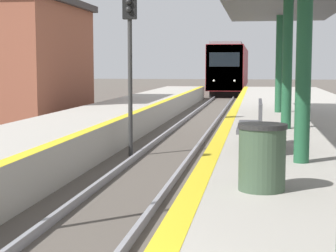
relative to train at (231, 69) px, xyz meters
The scene contains 4 objects.
train is the anchor object (origin of this frame).
signal_mid 38.19m from the train, 91.48° to the right, with size 0.36×0.31×4.63m.
trash_bin 46.10m from the train, 86.88° to the right, with size 0.62×0.62×0.85m.
bench 42.68m from the train, 86.80° to the right, with size 0.44×1.86×0.92m.
Camera 1 is at (2.43, -2.48, 2.49)m, focal length 60.00 mm.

